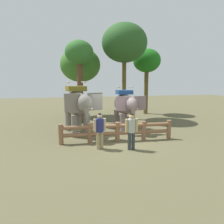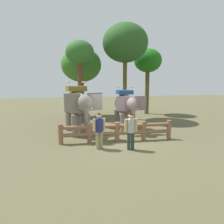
{
  "view_description": "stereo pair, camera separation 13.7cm",
  "coord_description": "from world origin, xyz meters",
  "px_view_note": "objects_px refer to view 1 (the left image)",
  "views": [
    {
      "loc": [
        -2.62,
        -9.83,
        3.24
      ],
      "look_at": [
        0.0,
        1.55,
        1.4
      ],
      "focal_mm": 32.3,
      "sensor_mm": 36.0,
      "label": 1
    },
    {
      "loc": [
        -2.49,
        -9.86,
        3.24
      ],
      "look_at": [
        0.0,
        1.55,
        1.4
      ],
      "focal_mm": 32.3,
      "sensor_mm": 36.0,
      "label": 2
    }
  ],
  "objects_px": {
    "tourist_woman_in_black": "(132,129)",
    "tree_back_center": "(124,44)",
    "elephant_near_left": "(77,105)",
    "tree_far_right": "(79,57)",
    "log_fence": "(117,130)",
    "tree_far_left": "(147,62)",
    "tourist_man_in_blue": "(100,128)",
    "elephant_center": "(125,105)",
    "tree_deep_back": "(80,65)"
  },
  "relations": [
    {
      "from": "tourist_woman_in_black",
      "to": "tree_deep_back",
      "type": "xyz_separation_m",
      "value": [
        -1.57,
        9.67,
        3.54
      ]
    },
    {
      "from": "elephant_center",
      "to": "tree_deep_back",
      "type": "relative_size",
      "value": 0.54
    },
    {
      "from": "tourist_woman_in_black",
      "to": "tourist_man_in_blue",
      "type": "height_order",
      "value": "tourist_woman_in_black"
    },
    {
      "from": "log_fence",
      "to": "tree_far_left",
      "type": "bearing_deg",
      "value": 58.81
    },
    {
      "from": "elephant_near_left",
      "to": "tree_far_right",
      "type": "relative_size",
      "value": 0.61
    },
    {
      "from": "log_fence",
      "to": "tree_far_left",
      "type": "height_order",
      "value": "tree_far_left"
    },
    {
      "from": "tree_back_center",
      "to": "elephant_center",
      "type": "bearing_deg",
      "value": -105.21
    },
    {
      "from": "elephant_center",
      "to": "tree_far_left",
      "type": "distance_m",
      "value": 7.61
    },
    {
      "from": "tree_back_center",
      "to": "tree_far_right",
      "type": "distance_m",
      "value": 4.05
    },
    {
      "from": "tourist_man_in_blue",
      "to": "tree_far_left",
      "type": "height_order",
      "value": "tree_far_left"
    },
    {
      "from": "log_fence",
      "to": "tree_back_center",
      "type": "height_order",
      "value": "tree_back_center"
    },
    {
      "from": "log_fence",
      "to": "tree_far_left",
      "type": "relative_size",
      "value": 0.98
    },
    {
      "from": "tourist_man_in_blue",
      "to": "tree_far_right",
      "type": "distance_m",
      "value": 7.37
    },
    {
      "from": "elephant_near_left",
      "to": "tree_far_right",
      "type": "xyz_separation_m",
      "value": [
        0.4,
        3.19,
        3.18
      ]
    },
    {
      "from": "tree_back_center",
      "to": "tree_far_right",
      "type": "height_order",
      "value": "tree_back_center"
    },
    {
      "from": "tree_deep_back",
      "to": "tree_far_left",
      "type": "bearing_deg",
      "value": -0.08
    },
    {
      "from": "elephant_near_left",
      "to": "tree_far_left",
      "type": "xyz_separation_m",
      "value": [
        6.95,
        6.21,
        3.18
      ]
    },
    {
      "from": "elephant_center",
      "to": "tree_far_right",
      "type": "distance_m",
      "value": 5.08
    },
    {
      "from": "tree_back_center",
      "to": "tourist_man_in_blue",
      "type": "bearing_deg",
      "value": -114.57
    },
    {
      "from": "tourist_man_in_blue",
      "to": "tree_deep_back",
      "type": "height_order",
      "value": "tree_deep_back"
    },
    {
      "from": "elephant_near_left",
      "to": "tree_far_left",
      "type": "height_order",
      "value": "tree_far_left"
    },
    {
      "from": "log_fence",
      "to": "tourist_woman_in_black",
      "type": "xyz_separation_m",
      "value": [
        0.32,
        -1.4,
        0.41
      ]
    },
    {
      "from": "tourist_man_in_blue",
      "to": "tree_back_center",
      "type": "bearing_deg",
      "value": 65.43
    },
    {
      "from": "tourist_man_in_blue",
      "to": "tree_deep_back",
      "type": "distance_m",
      "value": 9.89
    },
    {
      "from": "tree_far_right",
      "to": "log_fence",
      "type": "bearing_deg",
      "value": -73.56
    },
    {
      "from": "tree_far_right",
      "to": "tourist_man_in_blue",
      "type": "bearing_deg",
      "value": -85.94
    },
    {
      "from": "elephant_center",
      "to": "tree_back_center",
      "type": "bearing_deg",
      "value": 74.79
    },
    {
      "from": "tree_deep_back",
      "to": "elephant_near_left",
      "type": "bearing_deg",
      "value": -96.38
    },
    {
      "from": "tree_far_right",
      "to": "tree_back_center",
      "type": "bearing_deg",
      "value": 15.03
    },
    {
      "from": "log_fence",
      "to": "tree_deep_back",
      "type": "bearing_deg",
      "value": 98.62
    },
    {
      "from": "tourist_woman_in_black",
      "to": "tree_back_center",
      "type": "xyz_separation_m",
      "value": [
        1.87,
        7.64,
        5.18
      ]
    },
    {
      "from": "tourist_man_in_blue",
      "to": "tree_back_center",
      "type": "height_order",
      "value": "tree_back_center"
    },
    {
      "from": "elephant_near_left",
      "to": "tree_deep_back",
      "type": "distance_m",
      "value": 6.85
    },
    {
      "from": "log_fence",
      "to": "elephant_near_left",
      "type": "relative_size",
      "value": 1.62
    },
    {
      "from": "elephant_center",
      "to": "elephant_near_left",
      "type": "bearing_deg",
      "value": -170.11
    },
    {
      "from": "tourist_woman_in_black",
      "to": "tree_back_center",
      "type": "bearing_deg",
      "value": 76.28
    },
    {
      "from": "log_fence",
      "to": "tourist_man_in_blue",
      "type": "bearing_deg",
      "value": -139.24
    },
    {
      "from": "elephant_near_left",
      "to": "elephant_center",
      "type": "distance_m",
      "value": 3.2
    },
    {
      "from": "tree_far_left",
      "to": "elephant_near_left",
      "type": "bearing_deg",
      "value": -138.22
    },
    {
      "from": "tourist_woman_in_black",
      "to": "tree_deep_back",
      "type": "bearing_deg",
      "value": 99.23
    },
    {
      "from": "tree_deep_back",
      "to": "elephant_center",
      "type": "bearing_deg",
      "value": -66.67
    },
    {
      "from": "elephant_center",
      "to": "tourist_man_in_blue",
      "type": "distance_m",
      "value": 4.27
    },
    {
      "from": "tourist_man_in_blue",
      "to": "tree_deep_back",
      "type": "relative_size",
      "value": 0.29
    },
    {
      "from": "tree_far_left",
      "to": "elephant_center",
      "type": "bearing_deg",
      "value": -123.93
    },
    {
      "from": "elephant_near_left",
      "to": "tree_deep_back",
      "type": "relative_size",
      "value": 0.62
    },
    {
      "from": "elephant_near_left",
      "to": "tree_far_right",
      "type": "bearing_deg",
      "value": 82.8
    },
    {
      "from": "log_fence",
      "to": "tree_deep_back",
      "type": "height_order",
      "value": "tree_deep_back"
    },
    {
      "from": "log_fence",
      "to": "elephant_near_left",
      "type": "xyz_separation_m",
      "value": [
        -1.95,
        2.05,
        1.18
      ]
    },
    {
      "from": "tourist_woman_in_black",
      "to": "tree_back_center",
      "type": "distance_m",
      "value": 9.42
    },
    {
      "from": "elephant_center",
      "to": "tree_far_left",
      "type": "relative_size",
      "value": 0.53
    }
  ]
}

